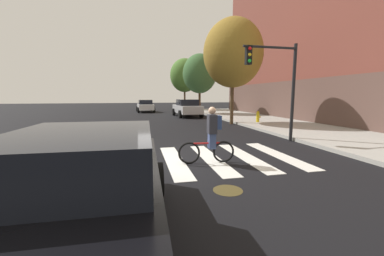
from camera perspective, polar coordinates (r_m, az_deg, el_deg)
name	(u,v)px	position (r m, az deg, el deg)	size (l,w,h in m)	color
ground_plane	(179,160)	(7.47, -3.03, -7.82)	(120.00, 120.00, 0.00)	black
crosswalk_stripes	(174,161)	(7.45, -4.28, -7.84)	(7.69, 3.77, 0.01)	silver
manhole_cover	(228,190)	(5.29, 8.63, -14.60)	(0.64, 0.64, 0.01)	#473D1E
sedan_near	(87,189)	(3.44, -24.06, -13.26)	(2.27, 4.65, 1.59)	black
sedan_mid	(187,108)	(22.87, -1.23, 4.92)	(2.42, 4.85, 1.65)	#B7B7BC
sedan_far	(145,106)	(29.77, -11.21, 5.29)	(2.23, 4.40, 1.49)	silver
cyclist	(211,135)	(7.04, 4.55, -1.78)	(1.71, 0.38, 1.69)	black
traffic_light_near	(277,75)	(10.87, 19.78, 11.84)	(2.47, 0.28, 4.20)	black
fire_hydrant	(258,117)	(17.36, 15.58, 2.65)	(0.33, 0.22, 0.78)	gold
street_tree_near	(233,53)	(17.16, 9.86, 17.35)	(4.06, 4.06, 7.23)	#4C3823
street_tree_mid	(200,74)	(25.53, 1.86, 12.95)	(3.57, 3.57, 6.35)	#4C3823
street_tree_far	(185,75)	(33.14, -1.80, 12.57)	(3.95, 3.95, 7.03)	#4C3823
corner_building	(354,34)	(27.24, 34.39, 18.21)	(14.51, 23.16, 15.18)	brown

